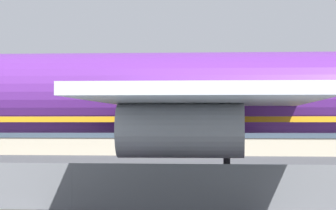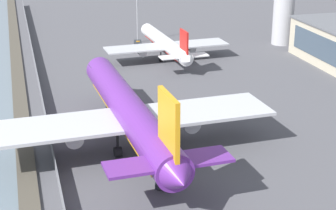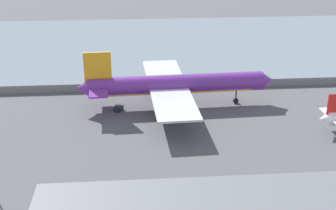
{
  "view_description": "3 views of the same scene",
  "coord_description": "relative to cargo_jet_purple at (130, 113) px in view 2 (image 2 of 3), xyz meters",
  "views": [
    {
      "loc": [
        10.05,
        -56.79,
        4.8
      ],
      "look_at": [
        3.35,
        -1.64,
        5.96
      ],
      "focal_mm": 85.0,
      "sensor_mm": 36.0,
      "label": 1
    },
    {
      "loc": [
        92.67,
        -20.27,
        41.14
      ],
      "look_at": [
        -3.31,
        6.51,
        4.16
      ],
      "focal_mm": 60.0,
      "sensor_mm": 36.0,
      "label": 2
    },
    {
      "loc": [
        16.65,
        122.55,
        53.22
      ],
      "look_at": [
        7.43,
        8.74,
        5.12
      ],
      "focal_mm": 50.0,
      "sensor_mm": 36.0,
      "label": 3
    }
  ],
  "objects": [
    {
      "name": "baggage_tug",
      "position": [
        16.13,
        2.11,
        -5.74
      ],
      "size": [
        2.99,
        3.57,
        1.8
      ],
      "color": "#1E2328",
      "rests_on": "ground"
    },
    {
      "name": "perimeter_fence",
      "position": [
        -4.77,
        -13.47,
        -5.23
      ],
      "size": [
        280.0,
        0.1,
        2.62
      ],
      "color": "slate",
      "rests_on": "ground"
    },
    {
      "name": "cargo_jet_purple",
      "position": [
        0.0,
        0.0,
        0.0
      ],
      "size": [
        57.24,
        48.84,
        17.14
      ],
      "color": "#602889",
      "rests_on": "ground"
    },
    {
      "name": "apron_light_mast_apron_west",
      "position": [
        -73.3,
        17.77,
        3.77
      ],
      "size": [
        3.2,
        0.4,
        18.12
      ],
      "color": "#93969B",
      "rests_on": "ground"
    },
    {
      "name": "ops_van",
      "position": [
        -65.38,
        16.07,
        -5.26
      ],
      "size": [
        5.48,
        2.95,
        2.48
      ],
      "color": "#1E2328",
      "rests_on": "ground"
    },
    {
      "name": "ground_plane",
      "position": [
        -4.77,
        2.53,
        -6.54
      ],
      "size": [
        500.0,
        500.0,
        0.0
      ],
      "primitive_type": "plane",
      "color": "#4C4C51"
    },
    {
      "name": "passenger_jet_white_red",
      "position": [
        -53.38,
        20.99,
        -2.29
      ],
      "size": [
        38.82,
        33.32,
        11.15
      ],
      "color": "white",
      "rests_on": "ground"
    },
    {
      "name": "shoreline_seawall",
      "position": [
        -4.77,
        -17.97,
        -6.29
      ],
      "size": [
        320.0,
        3.0,
        0.5
      ],
      "color": "#474238",
      "rests_on": "ground"
    }
  ]
}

